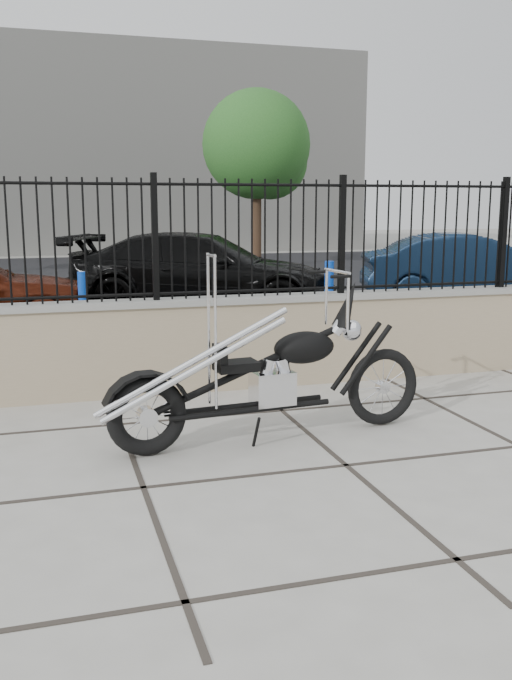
{
  "coord_description": "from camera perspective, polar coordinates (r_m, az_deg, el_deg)",
  "views": [
    {
      "loc": [
        -2.08,
        -4.66,
        1.91
      ],
      "look_at": [
        -0.39,
        1.03,
        0.78
      ],
      "focal_mm": 38.0,
      "sensor_mm": 36.0,
      "label": 1
    }
  ],
  "objects": [
    {
      "name": "iron_fence",
      "position": [
        7.46,
        -0.32,
        8.06
      ],
      "size": [
        14.0,
        0.08,
        1.2
      ],
      "primitive_type": "cube",
      "color": "black",
      "rests_on": "retaining_wall"
    },
    {
      "name": "ground_plane",
      "position": [
        5.45,
        7.15,
        -9.85
      ],
      "size": [
        90.0,
        90.0,
        0.0
      ],
      "primitive_type": "plane",
      "color": "#99968E",
      "rests_on": "ground"
    },
    {
      "name": "bollard_a",
      "position": [
        10.02,
        -13.52,
        2.39
      ],
      "size": [
        0.12,
        0.12,
        1.01
      ],
      "primitive_type": "cylinder",
      "rotation": [
        0.0,
        0.0,
        0.02
      ],
      "color": "blue",
      "rests_on": "ground_plane"
    },
    {
      "name": "background_building",
      "position": [
        31.3,
        -13.07,
        14.29
      ],
      "size": [
        22.0,
        6.0,
        8.0
      ],
      "primitive_type": "cube",
      "color": "beige",
      "rests_on": "ground_plane"
    },
    {
      "name": "retaining_wall",
      "position": [
        7.59,
        -0.32,
        -0.11
      ],
      "size": [
        14.0,
        0.36,
        0.96
      ],
      "primitive_type": "cube",
      "color": "gray",
      "rests_on": "ground_plane"
    },
    {
      "name": "car_blue",
      "position": [
        14.55,
        16.64,
        5.43
      ],
      "size": [
        4.35,
        2.63,
        1.35
      ],
      "primitive_type": "imported",
      "rotation": [
        0.0,
        0.0,
        1.26
      ],
      "color": "#0D1D32",
      "rests_on": "parking_lot"
    },
    {
      "name": "chopper_motorcycle",
      "position": [
        5.76,
        0.85,
        -0.53
      ],
      "size": [
        2.64,
        0.7,
        1.56
      ],
      "primitive_type": null,
      "rotation": [
        0.0,
        0.0,
        0.09
      ],
      "color": "black",
      "rests_on": "ground_plane"
    },
    {
      "name": "parking_lot",
      "position": [
        17.39,
        -9.57,
        4.28
      ],
      "size": [
        30.0,
        30.0,
        0.0
      ],
      "primitive_type": "plane",
      "color": "black",
      "rests_on": "ground"
    },
    {
      "name": "bollard_b",
      "position": [
        10.45,
        5.79,
        3.22
      ],
      "size": [
        0.14,
        0.14,
        1.11
      ],
      "primitive_type": "cylinder",
      "rotation": [
        0.0,
        0.0,
        -0.03
      ],
      "color": "#0C3DBE",
      "rests_on": "ground_plane"
    },
    {
      "name": "car_black",
      "position": [
        13.07,
        -4.26,
        5.4
      ],
      "size": [
        5.22,
        3.78,
        1.4
      ],
      "primitive_type": "imported",
      "rotation": [
        0.0,
        0.0,
        1.15
      ],
      "color": "black",
      "rests_on": "parking_lot"
    },
    {
      "name": "tree_right",
      "position": [
        22.06,
        0.03,
        15.61
      ],
      "size": [
        3.2,
        3.2,
        5.41
      ],
      "rotation": [
        0.0,
        0.0,
        -0.05
      ],
      "color": "#382619",
      "rests_on": "ground_plane"
    }
  ]
}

